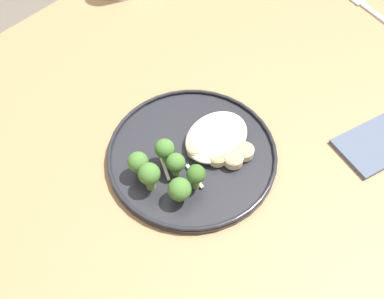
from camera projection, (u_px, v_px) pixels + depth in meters
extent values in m
plane|color=#665B51|center=(194.00, 264.00, 1.32)|extent=(6.00, 6.00, 0.00)
cube|color=#9E754C|center=(196.00, 131.00, 0.73)|extent=(1.40, 1.00, 0.04)
cube|color=olive|center=(213.00, 31.00, 1.48)|extent=(0.06, 0.06, 0.70)
cylinder|color=#232328|center=(192.00, 155.00, 0.67)|extent=(0.29, 0.29, 0.01)
torus|color=black|center=(192.00, 152.00, 0.67)|extent=(0.29, 0.29, 0.01)
ellipsoid|color=beige|center=(217.00, 137.00, 0.67)|extent=(0.12, 0.09, 0.03)
cylinder|color=#DBB77A|center=(221.00, 124.00, 0.69)|extent=(0.03, 0.03, 0.02)
cylinder|color=#8E774F|center=(222.00, 121.00, 0.68)|extent=(0.03, 0.03, 0.00)
cylinder|color=beige|center=(212.00, 135.00, 0.68)|extent=(0.03, 0.03, 0.01)
cylinder|color=#988766|center=(212.00, 133.00, 0.68)|extent=(0.03, 0.03, 0.00)
cylinder|color=beige|center=(196.00, 150.00, 0.66)|extent=(0.03, 0.03, 0.02)
cylinder|color=#988766|center=(196.00, 147.00, 0.65)|extent=(0.03, 0.03, 0.00)
cylinder|color=beige|center=(233.00, 159.00, 0.65)|extent=(0.03, 0.03, 0.01)
cylinder|color=#988766|center=(234.00, 157.00, 0.64)|extent=(0.03, 0.03, 0.00)
cylinder|color=beige|center=(244.00, 152.00, 0.66)|extent=(0.03, 0.03, 0.01)
cylinder|color=#988766|center=(244.00, 149.00, 0.65)|extent=(0.03, 0.03, 0.00)
cylinder|color=#E5C689|center=(217.00, 157.00, 0.65)|extent=(0.03, 0.03, 0.01)
cylinder|color=#958159|center=(218.00, 155.00, 0.64)|extent=(0.03, 0.03, 0.00)
cylinder|color=#89A356|center=(165.00, 157.00, 0.65)|extent=(0.02, 0.02, 0.03)
sphere|color=#42702D|center=(165.00, 149.00, 0.63)|extent=(0.03, 0.03, 0.03)
cylinder|color=#7A994C|center=(176.00, 170.00, 0.64)|extent=(0.02, 0.02, 0.02)
sphere|color=#42702D|center=(176.00, 162.00, 0.62)|extent=(0.03, 0.03, 0.03)
cylinder|color=#7A994C|center=(180.00, 196.00, 0.61)|extent=(0.02, 0.02, 0.02)
sphere|color=#42702D|center=(180.00, 189.00, 0.59)|extent=(0.04, 0.04, 0.04)
cylinder|color=#7A994C|center=(151.00, 183.00, 0.62)|extent=(0.02, 0.02, 0.03)
sphere|color=#42702D|center=(149.00, 174.00, 0.60)|extent=(0.04, 0.04, 0.04)
cylinder|color=#7A994C|center=(196.00, 182.00, 0.62)|extent=(0.01, 0.01, 0.03)
sphere|color=#386023|center=(196.00, 174.00, 0.60)|extent=(0.03, 0.03, 0.03)
cylinder|color=#89A356|center=(138.00, 168.00, 0.64)|extent=(0.01, 0.01, 0.02)
sphere|color=#42702D|center=(136.00, 160.00, 0.62)|extent=(0.03, 0.03, 0.03)
cube|color=silver|center=(165.00, 169.00, 0.65)|extent=(0.03, 0.04, 0.00)
cube|color=silver|center=(195.00, 176.00, 0.64)|extent=(0.02, 0.05, 0.00)
cube|color=silver|center=(357.00, 0.00, 0.94)|extent=(0.04, 0.04, 0.00)
cube|color=#4C566B|center=(379.00, 143.00, 0.69)|extent=(0.17, 0.14, 0.01)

